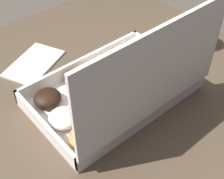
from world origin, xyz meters
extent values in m
cube|color=#4C3D2D|center=(0.00, 0.00, 0.69)|extent=(0.90, 0.81, 0.03)
cylinder|color=#4C3D2D|center=(-0.40, -0.36, 0.34)|extent=(0.06, 0.06, 0.68)
cube|color=silver|center=(0.01, 0.08, 0.71)|extent=(0.40, 0.26, 0.01)
cube|color=white|center=(0.01, -0.05, 0.73)|extent=(0.40, 0.01, 0.04)
cube|color=white|center=(0.01, 0.20, 0.73)|extent=(0.40, 0.01, 0.04)
cube|color=white|center=(-0.19, 0.08, 0.73)|extent=(0.01, 0.26, 0.04)
cube|color=white|center=(0.20, 0.08, 0.73)|extent=(0.01, 0.26, 0.04)
cube|color=white|center=(0.01, 0.21, 0.86)|extent=(0.40, 0.01, 0.22)
torus|color=white|center=(-0.14, -0.01, 0.72)|extent=(0.07, 0.07, 0.02)
torus|color=white|center=(-0.04, -0.01, 0.72)|extent=(0.07, 0.07, 0.02)
ellipsoid|color=#381E11|center=(0.05, -0.01, 0.73)|extent=(0.07, 0.07, 0.03)
ellipsoid|color=black|center=(0.15, 0.00, 0.73)|extent=(0.07, 0.07, 0.04)
ellipsoid|color=#9E6633|center=(-0.14, 0.07, 0.73)|extent=(0.07, 0.07, 0.04)
ellipsoid|color=tan|center=(-0.05, 0.08, 0.73)|extent=(0.07, 0.07, 0.03)
torus|color=tan|center=(0.06, 0.08, 0.72)|extent=(0.07, 0.07, 0.02)
ellipsoid|color=white|center=(0.15, 0.08, 0.73)|extent=(0.07, 0.07, 0.04)
torus|color=#381E11|center=(-0.14, 0.16, 0.72)|extent=(0.07, 0.07, 0.02)
ellipsoid|color=pink|center=(-0.04, 0.16, 0.73)|extent=(0.07, 0.07, 0.03)
torus|color=tan|center=(0.05, 0.16, 0.72)|extent=(0.07, 0.07, 0.02)
ellipsoid|color=#B77A38|center=(0.15, 0.15, 0.73)|extent=(0.07, 0.07, 0.04)
cylinder|color=white|center=(-0.31, 0.07, 0.75)|extent=(0.08, 0.08, 0.09)
cylinder|color=black|center=(-0.31, 0.07, 0.79)|extent=(0.06, 0.06, 0.01)
cube|color=white|center=(0.09, -0.16, 0.71)|extent=(0.20, 0.16, 0.01)
camera|label=1|loc=(0.37, 0.50, 1.26)|focal=50.00mm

